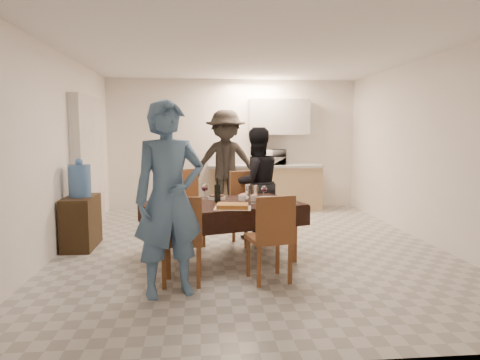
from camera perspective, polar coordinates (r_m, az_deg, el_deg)
The scene contains 33 objects.
floor at distance 5.92m, azimuth 1.45°, elevation -8.79°, with size 5.00×6.00×0.02m, color #B4B4AF.
ceiling at distance 5.81m, azimuth 1.52°, elevation 16.81°, with size 5.00×6.00×0.02m, color white.
wall_back at distance 8.70m, azimuth -0.92°, elevation 4.76°, with size 5.00×0.02×2.60m, color white.
wall_front at distance 2.77m, azimuth 9.02°, elevation 1.08°, with size 5.00×0.02×2.60m, color white.
wall_left at distance 5.96m, azimuth -23.19°, elevation 3.47°, with size 0.02×6.00×2.60m, color white.
wall_right at distance 6.51m, azimuth 23.93°, elevation 3.65°, with size 0.02×6.00×2.60m, color white.
stub_partition at distance 7.10m, azimuth -19.56°, elevation 1.99°, with size 0.15×1.40×2.10m, color silver.
kitchen_base_cabinet at distance 8.52m, azimuth 3.29°, elevation -1.15°, with size 2.20×0.60×0.86m, color tan.
kitchen_worktop at distance 8.48m, azimuth 3.31°, elevation 1.90°, with size 2.24×0.64×0.05m, color #B5B5B0.
upper_cabinet at distance 8.64m, azimuth 5.20°, elevation 8.37°, with size 1.20×0.34×0.70m, color silver.
dining_table at distance 5.15m, azimuth -2.43°, elevation -3.42°, with size 2.04×1.56×0.71m.
chair_near_left at distance 4.35m, azimuth -7.80°, elevation -6.77°, with size 0.43×0.43×0.50m.
chair_near_right at distance 4.40m, azimuth 4.06°, elevation -6.60°, with size 0.49×0.50×0.50m.
chair_far_left at distance 5.80m, azimuth -7.23°, elevation -2.78°, with size 0.58×0.59×0.56m.
chair_far_right at distance 5.84m, azimuth 1.64°, elevation -2.83°, with size 0.59×0.61×0.54m.
console at distance 6.16m, azimuth -20.40°, elevation -5.29°, with size 0.37×0.75×0.69m, color #2F200F.
water_jug at distance 6.07m, azimuth -20.61°, elevation -0.08°, with size 0.29×0.29×0.43m, color #4F82C6.
wine_bottle at distance 5.17m, azimuth -3.02°, elevation -1.33°, with size 0.08×0.08×0.30m, color black, non-canonical shape.
water_pitcher at distance 5.11m, azimuth 1.52°, elevation -1.87°, with size 0.14×0.14×0.22m, color white.
savoury_tart at distance 4.77m, azimuth -0.99°, elevation -3.50°, with size 0.41×0.30×0.05m, color #AB6A32.
salad_bowl at distance 5.34m, azimuth 0.68°, elevation -2.35°, with size 0.17×0.17×0.07m, color white.
mushroom_dish at distance 5.42m, azimuth -3.12°, elevation -2.40°, with size 0.21×0.21×0.04m, color white.
wine_glass_a at distance 4.88m, azimuth -8.74°, elevation -2.51°, with size 0.09×0.09×0.19m, color white, non-canonical shape.
wine_glass_b at distance 5.43m, azimuth 3.23°, elevation -1.64°, with size 0.08×0.08×0.17m, color white, non-canonical shape.
wine_glass_c at distance 5.42m, azimuth -4.72°, elevation -1.50°, with size 0.09×0.09×0.21m, color white, non-canonical shape.
plate_near_left at distance 4.85m, azimuth -9.35°, elevation -3.63°, with size 0.28×0.28×0.02m, color white.
plate_near_right at distance 4.92m, azimuth 4.77°, elevation -3.43°, with size 0.28×0.28×0.02m, color white.
plate_far_left at distance 5.44m, azimuth -8.93°, elevation -2.53°, with size 0.29×0.29×0.02m, color white.
plate_far_right at distance 5.50m, azimuth 3.66°, elevation -2.38°, with size 0.25×0.25×0.01m, color white.
microwave at distance 8.48m, azimuth 4.16°, elevation 3.09°, with size 0.55×0.37×0.30m, color silver.
person_near at distance 4.08m, azimuth -9.40°, elevation -2.52°, with size 0.68×0.44×1.85m, color #4A6D94.
person_far at distance 6.22m, azimuth 2.11°, elevation -0.44°, with size 0.79×0.61×1.62m, color black.
person_kitchen at distance 7.94m, azimuth -1.91°, elevation 2.27°, with size 1.26×0.73×1.96m, color black.
Camera 1 is at (-0.69, -5.67, 1.55)m, focal length 32.00 mm.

